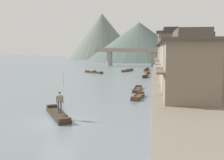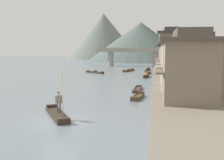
{
  "view_description": "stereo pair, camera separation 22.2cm",
  "coord_description": "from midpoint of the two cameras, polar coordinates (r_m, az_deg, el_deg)",
  "views": [
    {
      "loc": [
        6.64,
        -17.92,
        5.18
      ],
      "look_at": [
        2.1,
        11.46,
        1.77
      ],
      "focal_mm": 42.64,
      "sensor_mm": 36.0,
      "label": 1
    },
    {
      "loc": [
        6.86,
        -17.88,
        5.18
      ],
      "look_at": [
        2.1,
        11.46,
        1.77
      ],
      "focal_mm": 42.64,
      "sensor_mm": 36.0,
      "label": 2
    }
  ],
  "objects": [
    {
      "name": "house_waterfront_narrow",
      "position": [
        42.43,
        13.6,
        4.39
      ],
      "size": [
        6.5,
        5.45,
        6.14
      ],
      "color": "#7F705B",
      "rests_on": "riverbank_right"
    },
    {
      "name": "house_waterfront_tall",
      "position": [
        36.56,
        14.64,
        4.03
      ],
      "size": [
        6.85,
        6.39,
        6.14
      ],
      "color": "gray",
      "rests_on": "riverbank_right"
    },
    {
      "name": "riverbank_right",
      "position": [
        48.96,
        19.19,
        0.52
      ],
      "size": [
        18.0,
        110.0,
        0.71
      ],
      "primitive_type": "cube",
      "color": "slate",
      "rests_on": "ground"
    },
    {
      "name": "stone_bridge",
      "position": [
        83.37,
        4.16,
        5.51
      ],
      "size": [
        23.26,
        2.4,
        5.74
      ],
      "color": "gray",
      "rests_on": "ground"
    },
    {
      "name": "boat_midriver_upstream",
      "position": [
        58.77,
        7.32,
        1.61
      ],
      "size": [
        1.63,
        4.32,
        0.55
      ],
      "color": "brown",
      "rests_on": "ground"
    },
    {
      "name": "boatman_person",
      "position": [
        20.25,
        -11.42,
        -4.16
      ],
      "size": [
        0.52,
        0.38,
        3.04
      ],
      "color": "black",
      "rests_on": "boat_foreground_poled"
    },
    {
      "name": "boat_moored_third",
      "position": [
        58.86,
        -4.04,
        1.72
      ],
      "size": [
        4.65,
        3.63,
        0.74
      ],
      "color": "#423328",
      "rests_on": "ground"
    },
    {
      "name": "hill_far_west",
      "position": [
        155.06,
        -2.22,
        9.37
      ],
      "size": [
        42.51,
        42.51,
        25.71
      ],
      "primitive_type": "cone",
      "color": "slate",
      "rests_on": "ground"
    },
    {
      "name": "boat_moored_nearest",
      "position": [
        34.15,
        5.27,
        -2.01
      ],
      "size": [
        1.01,
        4.85,
        0.36
      ],
      "color": "#423328",
      "rests_on": "ground"
    },
    {
      "name": "boat_upstream_distant",
      "position": [
        67.49,
        7.4,
        2.24
      ],
      "size": [
        1.1,
        3.9,
        0.52
      ],
      "color": "#33281E",
      "rests_on": "ground"
    },
    {
      "name": "boat_foreground_poled",
      "position": [
        21.31,
        -11.85,
        -7.26
      ],
      "size": [
        3.52,
        4.88,
        0.46
      ],
      "color": "#33281E",
      "rests_on": "ground"
    },
    {
      "name": "ground_plane",
      "position": [
        19.82,
        -11.6,
        -8.75
      ],
      "size": [
        400.0,
        400.0,
        0.0
      ],
      "primitive_type": "plane",
      "color": "slate"
    },
    {
      "name": "boat_moored_second",
      "position": [
        28.61,
        5.34,
        -3.6
      ],
      "size": [
        1.33,
        3.8,
        0.46
      ],
      "color": "brown",
      "rests_on": "ground"
    },
    {
      "name": "hill_far_centre",
      "position": [
        124.91,
        5.78,
        8.19
      ],
      "size": [
        49.22,
        49.22,
        17.67
      ],
      "primitive_type": "cone",
      "color": "#4C5B56",
      "rests_on": "ground"
    },
    {
      "name": "house_waterfront_far",
      "position": [
        48.52,
        12.48,
        4.65
      ],
      "size": [
        5.62,
        7.2,
        6.14
      ],
      "color": "#7F705B",
      "rests_on": "riverbank_right"
    },
    {
      "name": "house_waterfront_end",
      "position": [
        55.73,
        12.06,
        6.22
      ],
      "size": [
        5.67,
        8.01,
        8.74
      ],
      "color": "#7F705B",
      "rests_on": "riverbank_right"
    },
    {
      "name": "boat_midriver_drifting",
      "position": [
        50.67,
        7.05,
        0.9
      ],
      "size": [
        1.0,
        4.6,
        0.69
      ],
      "color": "#33281E",
      "rests_on": "ground"
    },
    {
      "name": "house_waterfront_second",
      "position": [
        29.96,
        16.13,
        3.47
      ],
      "size": [
        7.07,
        6.71,
        6.14
      ],
      "color": "gray",
      "rests_on": "riverbank_right"
    },
    {
      "name": "house_waterfront_nearest",
      "position": [
        23.74,
        16.03,
        2.77
      ],
      "size": [
        5.42,
        5.69,
        6.14
      ],
      "color": "#7F705B",
      "rests_on": "riverbank_right"
    },
    {
      "name": "boat_moored_far",
      "position": [
        63.6,
        3.26,
        2.07
      ],
      "size": [
        2.4,
        5.63,
        0.69
      ],
      "color": "brown",
      "rests_on": "ground"
    }
  ]
}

